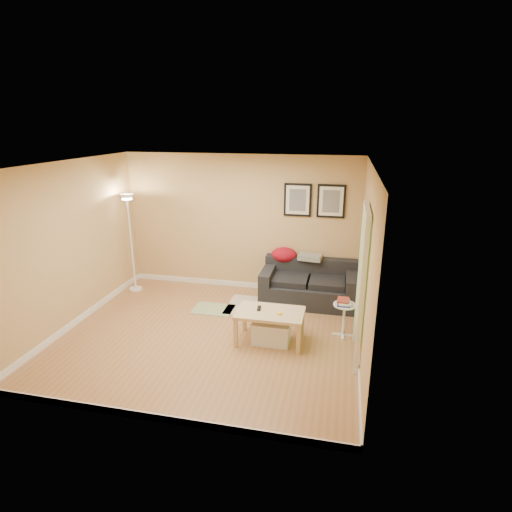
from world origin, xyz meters
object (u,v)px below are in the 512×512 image
(book_stack, at_px, (344,302))
(floor_lamp, at_px, (132,246))
(sofa, at_px, (309,283))
(coffee_table, at_px, (270,327))
(storage_bin, at_px, (271,331))
(side_table, at_px, (344,320))

(book_stack, distance_m, floor_lamp, 4.14)
(sofa, xyz_separation_m, floor_lamp, (-3.38, -0.13, 0.53))
(coffee_table, bearing_deg, floor_lamp, 152.96)
(storage_bin, relative_size, book_stack, 2.19)
(book_stack, bearing_deg, storage_bin, -167.09)
(sofa, bearing_deg, coffee_table, -105.54)
(book_stack, bearing_deg, coffee_table, -167.71)
(sofa, xyz_separation_m, coffee_table, (-0.43, -1.54, -0.13))
(storage_bin, distance_m, book_stack, 1.18)
(storage_bin, height_order, book_stack, book_stack)
(sofa, bearing_deg, book_stack, -61.17)
(coffee_table, relative_size, book_stack, 3.85)
(coffee_table, bearing_deg, storage_bin, -8.52)
(coffee_table, relative_size, storage_bin, 1.76)
(sofa, height_order, storage_bin, sofa)
(coffee_table, distance_m, storage_bin, 0.08)
(storage_bin, relative_size, side_table, 1.06)
(coffee_table, distance_m, floor_lamp, 3.34)
(coffee_table, xyz_separation_m, floor_lamp, (-2.95, 1.42, 0.65))
(floor_lamp, bearing_deg, coffee_table, -25.64)
(sofa, distance_m, storage_bin, 1.61)
(coffee_table, height_order, book_stack, book_stack)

